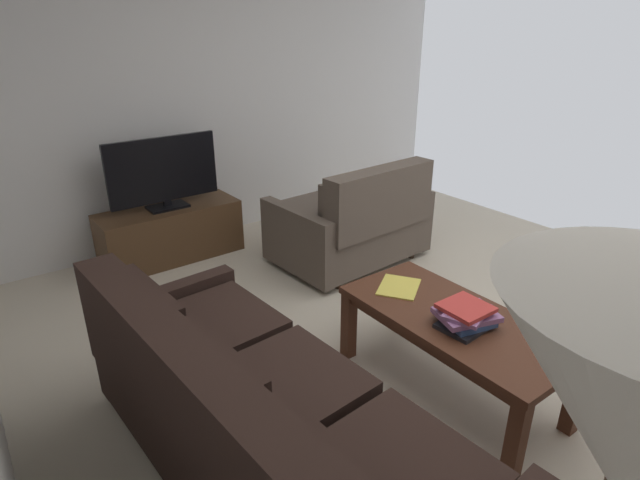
% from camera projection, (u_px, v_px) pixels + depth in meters
% --- Properties ---
extents(ground_plane, '(5.91, 4.87, 0.01)m').
position_uv_depth(ground_plane, '(479.00, 373.00, 2.96)').
color(ground_plane, beige).
extents(wall_right, '(0.12, 4.87, 2.68)m').
position_uv_depth(wall_right, '(229.00, 87.00, 4.61)').
color(wall_right, silver).
rests_on(wall_right, ground).
extents(sofa_main, '(2.09, 0.97, 0.86)m').
position_uv_depth(sofa_main, '(256.00, 422.00, 2.08)').
color(sofa_main, black).
rests_on(sofa_main, ground).
extents(loveseat_near, '(0.91, 1.26, 0.87)m').
position_uv_depth(loveseat_near, '(354.00, 221.00, 4.20)').
color(loveseat_near, black).
rests_on(loveseat_near, ground).
extents(coffee_table, '(1.22, 0.57, 0.47)m').
position_uv_depth(coffee_table, '(454.00, 327.00, 2.66)').
color(coffee_table, '#4C2819').
rests_on(coffee_table, ground).
extents(floor_lamp, '(0.35, 0.35, 1.63)m').
position_uv_depth(floor_lamp, '(621.00, 471.00, 0.59)').
color(floor_lamp, '#47331E').
rests_on(floor_lamp, ground).
extents(tv_stand, '(0.45, 1.16, 0.46)m').
position_uv_depth(tv_stand, '(171.00, 233.00, 4.31)').
color(tv_stand, '#4C331E').
rests_on(tv_stand, ground).
extents(flat_tv, '(0.21, 0.91, 0.59)m').
position_uv_depth(flat_tv, '(163.00, 172.00, 4.10)').
color(flat_tv, black).
rests_on(flat_tv, tv_stand).
extents(book_stack, '(0.30, 0.34, 0.12)m').
position_uv_depth(book_stack, '(466.00, 316.00, 2.53)').
color(book_stack, black).
rests_on(book_stack, coffee_table).
extents(tv_remote, '(0.16, 0.12, 0.02)m').
position_uv_depth(tv_remote, '(555.00, 346.00, 2.37)').
color(tv_remote, black).
rests_on(tv_remote, coffee_table).
extents(loose_magazine, '(0.33, 0.34, 0.01)m').
position_uv_depth(loose_magazine, '(399.00, 287.00, 2.92)').
color(loose_magazine, '#E0CC4C').
rests_on(loose_magazine, coffee_table).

